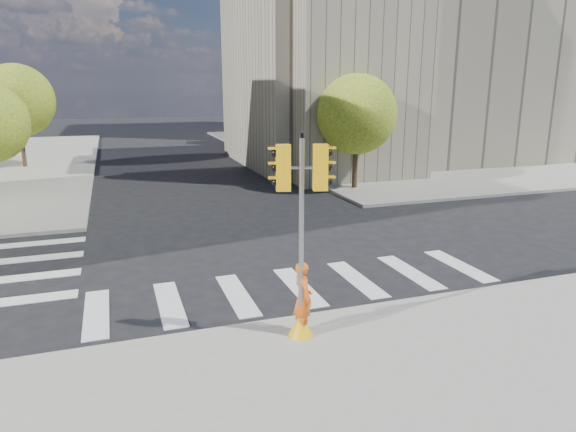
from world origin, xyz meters
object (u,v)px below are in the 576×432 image
object	(u,v)px
traffic_signal	(301,254)
photographer	(303,298)
lamp_near	(334,102)
lamp_far	(267,97)

from	to	relation	value
traffic_signal	photographer	bearing A→B (deg)	62.51
lamp_near	lamp_far	bearing A→B (deg)	90.00
lamp_near	lamp_far	distance (m)	14.00
photographer	lamp_near	bearing A→B (deg)	-29.66
lamp_far	photographer	distance (m)	34.33
traffic_signal	lamp_far	bearing A→B (deg)	89.21
lamp_near	photographer	distance (m)	21.28
lamp_far	traffic_signal	size ratio (longest dim) A/B	1.82
traffic_signal	photographer	xyz separation A→B (m)	(0.08, 0.09, -1.05)
lamp_near	traffic_signal	xyz separation A→B (m)	(-9.16, -18.99, -2.54)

